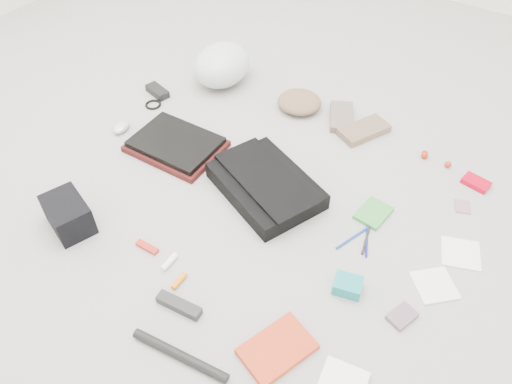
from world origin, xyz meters
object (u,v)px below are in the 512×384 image
Objects in this scene: camera_bag at (68,215)px; accordion_wallet at (348,285)px; laptop at (176,142)px; bike_helmet at (222,65)px; book_red at (277,349)px; messenger_bag at (266,186)px.

camera_bag is 2.03× the size of accordion_wallet.
camera_bag reaches higher than laptop.
bike_helmet is (-0.13, 0.49, 0.06)m from laptop.
laptop is at bearing -79.30° from bike_helmet.
laptop is at bearing 167.12° from book_red.
camera_bag is 0.86× the size of book_red.
book_red is at bearing -31.85° from messenger_bag.
laptop reaches higher than book_red.
messenger_bag is at bearing 66.84° from camera_bag.
bike_helmet is 1.73× the size of camera_bag.
bike_helmet is at bearing 160.79° from messenger_bag.
accordion_wallet is (0.92, 0.30, -0.04)m from camera_bag.
messenger_bag reaches higher than accordion_wallet.
laptop is 0.52m from camera_bag.
camera_bag is (-0.04, -0.52, 0.02)m from laptop.
messenger_bag is 4.59× the size of accordion_wallet.
accordion_wallet is (0.44, -0.21, -0.01)m from messenger_bag.
book_red is at bearing -118.85° from accordion_wallet.
messenger_bag reaches higher than book_red.
camera_bag is (-0.47, -0.51, 0.02)m from messenger_bag.
messenger_bag is 1.95× the size of book_red.
laptop is 1.09× the size of bike_helmet.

